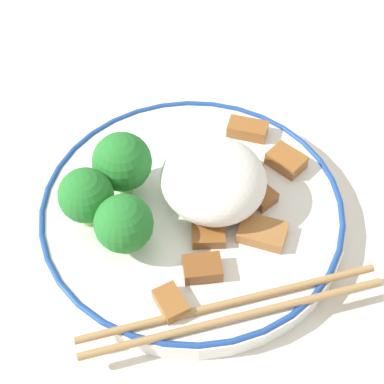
{
  "coord_description": "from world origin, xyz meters",
  "views": [
    {
      "loc": [
        0.23,
        0.22,
        0.44
      ],
      "look_at": [
        0.0,
        0.0,
        0.04
      ],
      "focal_mm": 60.0,
      "sensor_mm": 36.0,
      "label": 1
    }
  ],
  "objects": [
    {
      "name": "meat_near_left",
      "position": [
        -0.06,
        0.01,
        0.02
      ],
      "size": [
        0.03,
        0.03,
        0.01
      ],
      "color": "brown",
      "rests_on": "plate"
    },
    {
      "name": "meat_mid_left",
      "position": [
        0.01,
        0.03,
        0.02
      ],
      "size": [
        0.04,
        0.04,
        0.01
      ],
      "color": "brown",
      "rests_on": "plate"
    },
    {
      "name": "meat_far_scatter",
      "position": [
        0.04,
        0.05,
        0.02
      ],
      "size": [
        0.04,
        0.03,
        0.01
      ],
      "color": "brown",
      "rests_on": "plate"
    },
    {
      "name": "meat_on_rice_edge",
      "position": [
        -0.02,
        0.06,
        0.02
      ],
      "size": [
        0.04,
        0.04,
        0.01
      ],
      "color": "#9E6633",
      "rests_on": "plate"
    },
    {
      "name": "broccoli_back_center",
      "position": [
        0.07,
        -0.05,
        0.05
      ],
      "size": [
        0.04,
        0.04,
        0.05
      ],
      "color": "#7FB756",
      "rests_on": "plate"
    },
    {
      "name": "chopsticks",
      "position": [
        0.05,
        0.09,
        0.02
      ],
      "size": [
        0.2,
        0.14,
        0.01
      ],
      "color": "#AD8451",
      "rests_on": "plate"
    },
    {
      "name": "meat_mid_right",
      "position": [
        -0.1,
        -0.02,
        0.02
      ],
      "size": [
        0.03,
        0.04,
        0.01
      ],
      "color": "#995B28",
      "rests_on": "plate"
    },
    {
      "name": "meat_near_front",
      "position": [
        -0.09,
        0.03,
        0.02
      ],
      "size": [
        0.02,
        0.03,
        0.01
      ],
      "color": "#995B28",
      "rests_on": "plate"
    },
    {
      "name": "broccoli_back_left",
      "position": [
        0.02,
        -0.05,
        0.05
      ],
      "size": [
        0.05,
        0.05,
        0.06
      ],
      "color": "#7FB756",
      "rests_on": "plate"
    },
    {
      "name": "rice_mound",
      "position": [
        -0.02,
        0.01,
        0.04
      ],
      "size": [
        0.08,
        0.09,
        0.05
      ],
      "color": "white",
      "rests_on": "plate"
    },
    {
      "name": "ground_plane",
      "position": [
        0.0,
        0.0,
        0.0
      ],
      "size": [
        3.0,
        3.0,
        0.0
      ],
      "primitive_type": "plane",
      "color": "silver"
    },
    {
      "name": "meat_near_back",
      "position": [
        0.08,
        0.05,
        0.02
      ],
      "size": [
        0.03,
        0.03,
        0.01
      ],
      "color": "#995B28",
      "rests_on": "plate"
    },
    {
      "name": "plate",
      "position": [
        0.0,
        0.0,
        0.01
      ],
      "size": [
        0.25,
        0.25,
        0.02
      ],
      "color": "white",
      "rests_on": "ground_plane"
    },
    {
      "name": "meat_near_right",
      "position": [
        -0.04,
        0.04,
        0.02
      ],
      "size": [
        0.02,
        0.03,
        0.01
      ],
      "color": "brown",
      "rests_on": "plate"
    },
    {
      "name": "broccoli_back_right",
      "position": [
        0.06,
        -0.01,
        0.04
      ],
      "size": [
        0.05,
        0.05,
        0.05
      ],
      "color": "#7FB756",
      "rests_on": "plate"
    }
  ]
}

